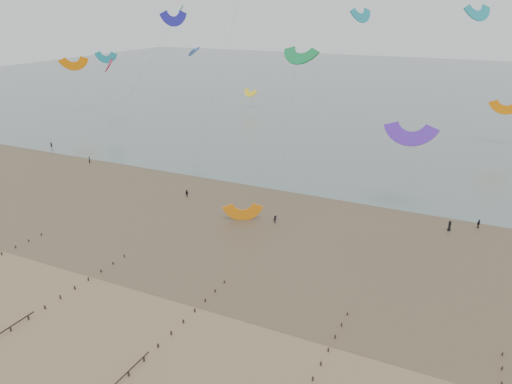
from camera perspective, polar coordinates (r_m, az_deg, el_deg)
ground at (r=66.03m, az=-12.00°, el=-14.23°), size 500.00×500.00×0.00m
sea_and_shore at (r=93.38m, az=-1.27°, el=-2.82°), size 500.00×665.00×0.03m
kitesurfer_lead at (r=130.81m, az=-18.49°, el=3.47°), size 0.76×0.72×1.74m
kitesurfers at (r=96.62m, az=23.52°, el=-3.28°), size 160.66×24.80×1.89m
grounded_kite at (r=92.03m, az=-1.50°, el=-3.20°), size 7.70×7.18×3.38m
kites_airborne at (r=141.36m, az=5.01°, el=14.89°), size 241.33×124.85×45.59m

